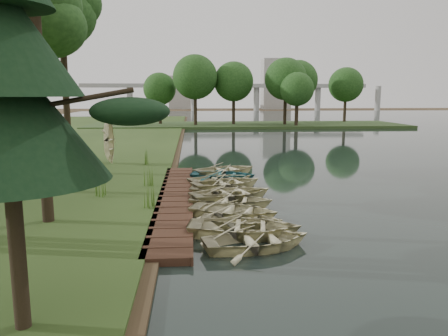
{
  "coord_description": "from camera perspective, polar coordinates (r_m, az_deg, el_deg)",
  "views": [
    {
      "loc": [
        -0.81,
        -20.1,
        4.96
      ],
      "look_at": [
        0.83,
        1.93,
        1.28
      ],
      "focal_mm": 35.0,
      "sensor_mm": 36.0,
      "label": 1
    }
  ],
  "objects": [
    {
      "name": "reeds_1",
      "position": [
        21.16,
        -15.85,
        -2.04
      ],
      "size": [
        0.6,
        0.6,
        1.15
      ],
      "primitive_type": "cone",
      "color": "#3F661E",
      "rests_on": "bank"
    },
    {
      "name": "rowboat_7",
      "position": [
        23.17,
        0.47,
        -1.76
      ],
      "size": [
        4.67,
        4.06,
        0.81
      ],
      "primitive_type": "imported",
      "rotation": [
        0.0,
        0.0,
        1.96
      ],
      "color": "#C3BC8D",
      "rests_on": "water"
    },
    {
      "name": "rowboat_4",
      "position": [
        19.41,
        0.91,
        -4.03
      ],
      "size": [
        4.17,
        3.36,
        0.77
      ],
      "primitive_type": "imported",
      "rotation": [
        0.0,
        0.0,
        1.36
      ],
      "color": "#C3BC8D",
      "rests_on": "water"
    },
    {
      "name": "rowboat_0",
      "position": [
        14.33,
        4.37,
        -9.05
      ],
      "size": [
        4.0,
        3.2,
        0.74
      ],
      "primitive_type": "imported",
      "rotation": [
        0.0,
        0.0,
        1.77
      ],
      "color": "#C3BC8D",
      "rests_on": "water"
    },
    {
      "name": "rowboat_10",
      "position": [
        27.17,
        0.23,
        -0.07
      ],
      "size": [
        4.78,
        4.17,
        0.83
      ],
      "primitive_type": "imported",
      "rotation": [
        0.0,
        0.0,
        1.96
      ],
      "color": "#C3BC8D",
      "rests_on": "water"
    },
    {
      "name": "bridge",
      "position": [
        140.73,
        1.13,
        10.33
      ],
      "size": [
        95.9,
        4.0,
        8.6
      ],
      "color": "#A5A5A0",
      "rests_on": "ground"
    },
    {
      "name": "rowboat_8",
      "position": [
        24.28,
        -0.36,
        -1.28
      ],
      "size": [
        4.4,
        3.74,
        0.77
      ],
      "primitive_type": "imported",
      "rotation": [
        0.0,
        0.0,
        1.9
      ],
      "color": "#C3BC8D",
      "rests_on": "water"
    },
    {
      "name": "pine_tree",
      "position": [
        9.23,
        -26.92,
        11.05
      ],
      "size": [
        3.8,
        3.8,
        8.14
      ],
      "color": "black",
      "rests_on": "bank"
    },
    {
      "name": "ground",
      "position": [
        20.72,
        -1.89,
        -4.4
      ],
      "size": [
        300.0,
        300.0,
        0.0
      ],
      "primitive_type": "plane",
      "color": "#3D2F1D"
    },
    {
      "name": "far_trees",
      "position": [
        70.33,
        0.23,
        10.66
      ],
      "size": [
        45.6,
        5.6,
        8.8
      ],
      "color": "black",
      "rests_on": "peninsula"
    },
    {
      "name": "stored_rowboat",
      "position": [
        31.09,
        -14.55,
        1.09
      ],
      "size": [
        3.1,
        2.36,
        0.6
      ],
      "primitive_type": "imported",
      "rotation": [
        3.14,
        0.0,
        1.47
      ],
      "color": "#C3BC8D",
      "rests_on": "bank"
    },
    {
      "name": "rowboat_2",
      "position": [
        16.62,
        2.29,
        -6.57
      ],
      "size": [
        3.55,
        2.87,
        0.65
      ],
      "primitive_type": "imported",
      "rotation": [
        0.0,
        0.0,
        1.35
      ],
      "color": "#C3BC8D",
      "rests_on": "water"
    },
    {
      "name": "tree_4",
      "position": [
        23.14,
        -24.06,
        18.3
      ],
      "size": [
        4.14,
        4.14,
        10.4
      ],
      "color": "black",
      "rests_on": "bank"
    },
    {
      "name": "rowboat_5",
      "position": [
        20.64,
        1.04,
        -3.13
      ],
      "size": [
        4.7,
        3.97,
        0.83
      ],
      "primitive_type": "imported",
      "rotation": [
        0.0,
        0.0,
        1.89
      ],
      "color": "#C3BC8D",
      "rests_on": "water"
    },
    {
      "name": "reeds_3",
      "position": [
        30.09,
        -10.28,
        1.38
      ],
      "size": [
        0.6,
        0.6,
        1.02
      ],
      "primitive_type": "cone",
      "color": "#3F661E",
      "rests_on": "bank"
    },
    {
      "name": "tree_6",
      "position": [
        32.92,
        -20.54,
        18.9
      ],
      "size": [
        5.07,
        5.07,
        12.64
      ],
      "color": "black",
      "rests_on": "bank"
    },
    {
      "name": "rowboat_9",
      "position": [
        25.46,
        -0.15,
        -0.77
      ],
      "size": [
        4.29,
        3.49,
        0.78
      ],
      "primitive_type": "imported",
      "rotation": [
        0.0,
        0.0,
        1.34
      ],
      "color": "#2C747A",
      "rests_on": "water"
    },
    {
      "name": "peninsula",
      "position": [
        70.81,
        2.93,
        5.62
      ],
      "size": [
        50.0,
        14.0,
        0.45
      ],
      "primitive_type": "cube",
      "color": "#2D431E",
      "rests_on": "ground"
    },
    {
      "name": "rowboat_1",
      "position": [
        15.48,
        2.7,
        -7.44
      ],
      "size": [
        4.39,
        3.44,
        0.83
      ],
      "primitive_type": "imported",
      "rotation": [
        0.0,
        0.0,
        1.41
      ],
      "color": "#C3BC8D",
      "rests_on": "water"
    },
    {
      "name": "building_a",
      "position": [
        163.09,
        6.77,
        10.82
      ],
      "size": [
        10.0,
        8.0,
        18.0
      ],
      "primitive_type": "cube",
      "color": "#A5A5A0",
      "rests_on": "ground"
    },
    {
      "name": "reeds_0",
      "position": [
        18.57,
        -9.69,
        -3.71
      ],
      "size": [
        0.6,
        0.6,
        0.95
      ],
      "primitive_type": "cone",
      "color": "#3F661E",
      "rests_on": "bank"
    },
    {
      "name": "rowboat_6",
      "position": [
        21.67,
        0.19,
        -2.64
      ],
      "size": [
        4.01,
        3.24,
        0.73
      ],
      "primitive_type": "imported",
      "rotation": [
        0.0,
        0.0,
        1.35
      ],
      "color": "#C3BC8D",
      "rests_on": "water"
    },
    {
      "name": "rowboat_3",
      "position": [
        17.74,
        1.25,
        -5.35
      ],
      "size": [
        4.35,
        3.78,
        0.75
      ],
      "primitive_type": "imported",
      "rotation": [
        0.0,
        0.0,
        1.19
      ],
      "color": "#C3BC8D",
      "rests_on": "water"
    },
    {
      "name": "reeds_2",
      "position": [
        23.07,
        -9.85,
        -1.07
      ],
      "size": [
        0.6,
        0.6,
        1.0
      ],
      "primitive_type": "cone",
      "color": "#3F661E",
      "rests_on": "bank"
    },
    {
      "name": "boardwalk",
      "position": [
        20.69,
        -6.34,
        -4.05
      ],
      "size": [
        1.6,
        16.0,
        0.3
      ],
      "primitive_type": "cube",
      "color": "#382116",
      "rests_on": "ground"
    },
    {
      "name": "building_b",
      "position": [
        165.16,
        -5.78,
        9.78
      ],
      "size": [
        8.0,
        8.0,
        12.0
      ],
      "primitive_type": "cube",
      "color": "#A5A5A0",
      "rests_on": "ground"
    }
  ]
}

